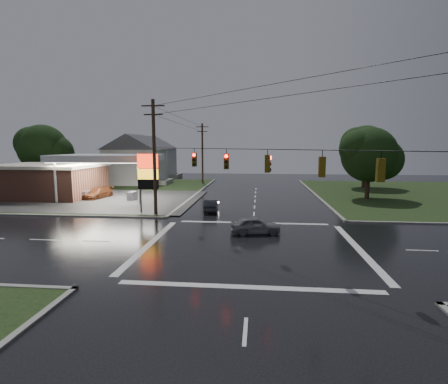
# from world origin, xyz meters

# --- Properties ---
(ground) EXTENTS (120.00, 120.00, 0.00)m
(ground) POSITION_xyz_m (0.00, 0.00, 0.00)
(ground) COLOR black
(ground) RESTS_ON ground
(grass_nw) EXTENTS (36.00, 36.00, 0.08)m
(grass_nw) POSITION_xyz_m (-26.00, 26.00, 0.04)
(grass_nw) COLOR black
(grass_nw) RESTS_ON ground
(gas_station) EXTENTS (26.20, 18.00, 5.60)m
(gas_station) POSITION_xyz_m (-25.68, 19.70, 2.55)
(gas_station) COLOR #2D2D2D
(gas_station) RESTS_ON ground
(pylon_sign) EXTENTS (2.00, 0.35, 6.00)m
(pylon_sign) POSITION_xyz_m (-10.50, 10.50, 4.01)
(pylon_sign) COLOR #59595E
(pylon_sign) RESTS_ON ground
(utility_pole_nw) EXTENTS (2.20, 0.32, 11.00)m
(utility_pole_nw) POSITION_xyz_m (-9.50, 9.50, 5.72)
(utility_pole_nw) COLOR #382619
(utility_pole_nw) RESTS_ON ground
(utility_pole_n) EXTENTS (2.20, 0.32, 10.50)m
(utility_pole_n) POSITION_xyz_m (-9.50, 38.00, 5.47)
(utility_pole_n) COLOR #382619
(utility_pole_n) RESTS_ON ground
(traffic_signals) EXTENTS (26.87, 26.87, 1.47)m
(traffic_signals) POSITION_xyz_m (0.02, -0.02, 6.48)
(traffic_signals) COLOR black
(traffic_signals) RESTS_ON ground
(house_near) EXTENTS (11.05, 8.48, 8.60)m
(house_near) POSITION_xyz_m (-20.95, 36.00, 4.41)
(house_near) COLOR silver
(house_near) RESTS_ON ground
(house_far) EXTENTS (11.05, 8.48, 8.60)m
(house_far) POSITION_xyz_m (-21.95, 48.00, 4.41)
(house_far) COLOR silver
(house_far) RESTS_ON ground
(tree_nw_behind) EXTENTS (8.93, 7.60, 10.00)m
(tree_nw_behind) POSITION_xyz_m (-33.84, 29.99, 6.18)
(tree_nw_behind) COLOR black
(tree_nw_behind) RESTS_ON ground
(tree_ne_near) EXTENTS (7.99, 6.80, 8.98)m
(tree_ne_near) POSITION_xyz_m (14.14, 21.99, 5.56)
(tree_ne_near) COLOR black
(tree_ne_near) RESTS_ON ground
(tree_ne_far) EXTENTS (8.46, 7.20, 9.80)m
(tree_ne_far) POSITION_xyz_m (17.15, 33.99, 6.18)
(tree_ne_far) COLOR black
(tree_ne_far) RESTS_ON ground
(car_north) EXTENTS (1.57, 3.83, 1.24)m
(car_north) POSITION_xyz_m (-4.40, 11.91, 0.62)
(car_north) COLOR black
(car_north) RESTS_ON ground
(car_crossing) EXTENTS (4.04, 2.13, 1.31)m
(car_crossing) POSITION_xyz_m (0.20, 3.28, 0.65)
(car_crossing) COLOR slate
(car_crossing) RESTS_ON ground
(car_pump) EXTENTS (2.74, 5.03, 1.38)m
(car_pump) POSITION_xyz_m (-19.94, 19.09, 0.69)
(car_pump) COLOR #552813
(car_pump) RESTS_ON ground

